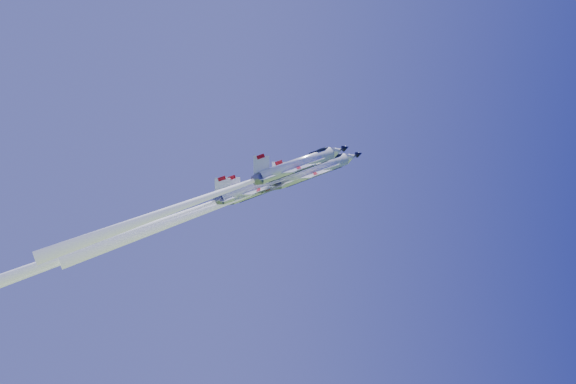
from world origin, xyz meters
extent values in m
cylinder|color=white|center=(4.79, 2.82, 86.56)|extent=(7.17, 6.16, 13.33)
cone|color=white|center=(11.98, 4.08, 89.77)|extent=(3.33, 3.06, 3.49)
cone|color=black|center=(13.65, 4.38, 90.51)|extent=(1.68, 1.54, 1.75)
cone|color=slate|center=(-1.85, 1.66, 83.60)|extent=(2.90, 2.71, 2.39)
ellipsoid|color=black|center=(9.17, 3.42, 89.34)|extent=(3.61, 2.01, 2.52)
cube|color=black|center=(7.56, 3.07, 88.91)|extent=(1.28, 0.48, 0.84)
cube|color=white|center=(3.67, 2.69, 85.77)|extent=(6.71, 11.14, 4.05)
cube|color=white|center=(6.84, 4.62, 87.68)|extent=(3.65, 1.98, 1.84)
cube|color=white|center=(7.56, 1.97, 87.12)|extent=(3.65, 1.98, 1.84)
cube|color=white|center=(-0.84, 1.86, 83.93)|extent=(3.51, 6.11, 2.17)
cube|color=white|center=(-1.19, 1.39, 85.72)|extent=(3.65, 1.53, 4.13)
cube|color=#A00811|center=(-1.41, 1.01, 87.21)|extent=(1.48, 0.58, 1.13)
cube|color=black|center=(5.15, 3.11, 85.64)|extent=(10.33, 2.40, 4.76)
sphere|color=white|center=(-2.10, 1.61, 83.49)|extent=(1.15, 1.06, 1.14)
cone|color=white|center=(-18.04, -1.19, 76.37)|extent=(14.84, 12.34, 33.21)
cylinder|color=white|center=(-3.00, 3.48, 83.79)|extent=(7.13, 6.13, 13.26)
cone|color=white|center=(4.15, 4.74, 86.98)|extent=(3.31, 3.04, 3.47)
cone|color=black|center=(5.81, 5.03, 87.72)|extent=(1.67, 1.53, 1.74)
cone|color=slate|center=(-9.60, 2.32, 80.84)|extent=(2.88, 2.69, 2.37)
ellipsoid|color=black|center=(1.36, 4.07, 86.55)|extent=(3.59, 2.00, 2.50)
cube|color=black|center=(-0.25, 3.73, 86.13)|extent=(1.28, 0.48, 0.83)
cube|color=white|center=(-4.11, 3.35, 83.00)|extent=(6.68, 11.07, 4.03)
cube|color=white|center=(-0.96, 5.27, 84.90)|extent=(3.63, 1.97, 1.83)
cube|color=white|center=(-0.25, 2.63, 84.34)|extent=(3.63, 1.97, 1.83)
cube|color=white|center=(-8.60, 2.52, 81.17)|extent=(3.49, 6.08, 2.16)
cube|color=white|center=(-8.94, 2.05, 82.95)|extent=(3.63, 1.52, 4.10)
cube|color=#A00811|center=(-9.17, 1.68, 84.44)|extent=(1.47, 0.58, 1.13)
cube|color=black|center=(-2.64, 3.77, 82.87)|extent=(10.28, 2.39, 4.74)
sphere|color=white|center=(-9.85, 2.28, 80.73)|extent=(1.14, 1.05, 1.14)
cone|color=white|center=(-34.69, -2.09, 69.65)|extent=(21.71, 17.90, 50.83)
cylinder|color=white|center=(0.46, -4.97, 85.23)|extent=(6.92, 5.94, 12.86)
cone|color=white|center=(7.39, -3.75, 88.33)|extent=(3.21, 2.95, 3.37)
cone|color=black|center=(9.01, -3.47, 89.05)|extent=(1.62, 1.49, 1.69)
cone|color=slate|center=(-5.94, -6.09, 82.38)|extent=(2.80, 2.61, 2.30)
ellipsoid|color=black|center=(4.69, -4.39, 87.92)|extent=(3.49, 1.94, 2.43)
cube|color=black|center=(3.13, -4.73, 87.50)|extent=(1.24, 0.47, 0.81)
cube|color=white|center=(-0.62, -5.10, 84.47)|extent=(6.47, 10.74, 3.91)
cube|color=white|center=(2.43, -3.23, 86.31)|extent=(3.52, 1.91, 1.77)
cube|color=white|center=(3.13, -5.79, 85.77)|extent=(3.52, 1.91, 1.77)
cube|color=white|center=(-4.98, -5.90, 82.70)|extent=(3.39, 5.89, 2.09)
cube|color=white|center=(-5.31, -6.35, 84.42)|extent=(3.52, 1.47, 3.98)
cube|color=#A00811|center=(-5.52, -6.71, 85.86)|extent=(1.43, 0.56, 1.09)
cube|color=black|center=(0.81, -4.69, 84.34)|extent=(9.97, 2.32, 4.59)
sphere|color=white|center=(-6.19, -6.14, 82.27)|extent=(1.11, 1.02, 1.10)
cone|color=white|center=(-21.10, -8.76, 75.62)|extent=(13.95, 11.61, 31.11)
cylinder|color=white|center=(-4.90, 1.11, 82.98)|extent=(7.01, 6.02, 13.03)
cone|color=white|center=(2.13, 2.35, 86.12)|extent=(3.26, 2.99, 3.41)
cone|color=black|center=(3.76, 2.64, 86.85)|extent=(1.64, 1.51, 1.71)
cone|color=slate|center=(-11.39, -0.02, 80.09)|extent=(2.83, 2.65, 2.33)
ellipsoid|color=black|center=(-0.62, 1.70, 85.70)|extent=(3.53, 1.96, 2.46)
cube|color=black|center=(-2.20, 1.36, 85.28)|extent=(1.25, 0.47, 0.82)
cube|color=white|center=(-6.00, 0.98, 82.21)|extent=(6.56, 10.88, 3.96)
cube|color=white|center=(-2.90, 2.88, 84.07)|extent=(3.57, 1.94, 1.80)
cube|color=white|center=(-2.20, 0.28, 83.53)|extent=(3.57, 1.94, 1.80)
cube|color=white|center=(-10.41, 0.17, 80.41)|extent=(3.43, 5.97, 2.12)
cube|color=white|center=(-10.74, -0.29, 82.16)|extent=(3.57, 1.49, 4.03)
cube|color=#A00811|center=(-10.96, -0.65, 83.62)|extent=(1.45, 0.57, 1.11)
cube|color=black|center=(-4.55, 1.40, 82.08)|extent=(10.10, 2.35, 4.65)
sphere|color=white|center=(-11.64, -0.07, 79.98)|extent=(1.12, 1.04, 1.12)
cone|color=white|center=(-34.06, -4.01, 69.97)|extent=(19.80, 16.35, 46.03)
camera|label=1|loc=(-18.24, -100.71, 58.41)|focal=40.00mm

